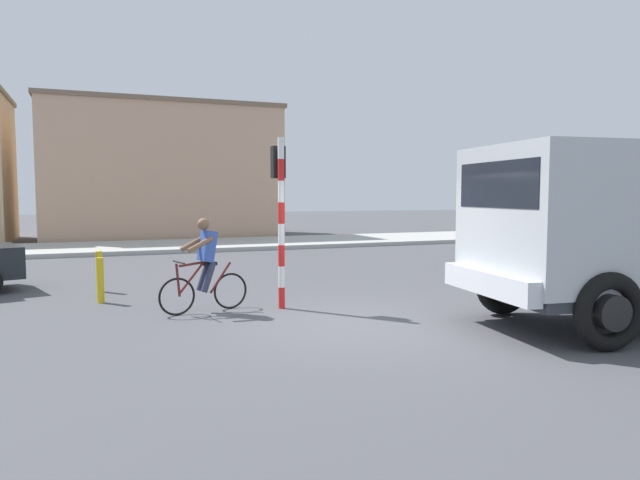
% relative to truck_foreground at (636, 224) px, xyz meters
% --- Properties ---
extents(ground_plane, '(120.00, 120.00, 0.00)m').
position_rel_truck_foreground_xyz_m(ground_plane, '(-4.33, 1.78, -1.67)').
color(ground_plane, '#4C4C51').
extents(sidewalk_far, '(80.00, 5.00, 0.16)m').
position_rel_truck_foreground_xyz_m(sidewalk_far, '(-4.33, 16.89, -1.59)').
color(sidewalk_far, '#ADADA8').
rests_on(sidewalk_far, ground).
extents(truck_foreground, '(5.68, 3.32, 2.90)m').
position_rel_truck_foreground_xyz_m(truck_foreground, '(0.00, 0.00, 0.00)').
color(truck_foreground, '#B2B7BC').
rests_on(truck_foreground, ground).
extents(cyclist, '(1.69, 0.59, 1.72)m').
position_rel_truck_foreground_xyz_m(cyclist, '(-6.36, 3.63, -0.80)').
color(cyclist, black).
rests_on(cyclist, ground).
extents(traffic_light_pole, '(0.24, 0.43, 3.20)m').
position_rel_truck_foreground_xyz_m(traffic_light_pole, '(-4.95, 3.52, 0.40)').
color(traffic_light_pole, red).
rests_on(traffic_light_pole, ground).
extents(bollard_near, '(0.14, 0.14, 0.90)m').
position_rel_truck_foreground_xyz_m(bollard_near, '(-8.12, 5.30, -1.22)').
color(bollard_near, gold).
rests_on(bollard_near, ground).
extents(bollard_far, '(0.14, 0.14, 0.90)m').
position_rel_truck_foreground_xyz_m(bollard_far, '(-8.12, 6.70, -1.22)').
color(bollard_far, gold).
rests_on(bollard_far, ground).
extents(building_mid_block, '(11.05, 7.20, 6.47)m').
position_rel_truck_foreground_xyz_m(building_mid_block, '(-4.96, 23.17, 1.57)').
color(building_mid_block, tan).
rests_on(building_mid_block, ground).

